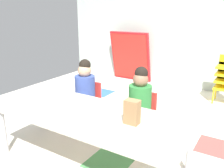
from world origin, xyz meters
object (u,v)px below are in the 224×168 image
object	(u,v)px
paper_plate_near_edge	(75,117)
seated_child_middle_seat	(140,98)
folded_activity_table	(130,57)
paper_plate_center_table	(64,99)
donut_powdered_on_plate	(75,115)
craft_table	(89,117)
paper_bag_brown	(132,112)
seated_child_near_camera	(85,87)

from	to	relation	value
paper_plate_near_edge	seated_child_middle_seat	bearing A→B (deg)	69.56
folded_activity_table	paper_plate_center_table	size ratio (longest dim) A/B	6.04
paper_plate_near_edge	donut_powdered_on_plate	size ratio (longest dim) A/B	1.77
craft_table	paper_bag_brown	bearing A→B (deg)	2.67
paper_plate_near_edge	paper_plate_center_table	size ratio (longest dim) A/B	1.00
seated_child_middle_seat	folded_activity_table	world-z (taller)	folded_activity_table
seated_child_near_camera	donut_powdered_on_plate	xyz separation A→B (m)	(0.49, -0.79, 0.02)
paper_plate_center_table	paper_plate_near_edge	bearing A→B (deg)	-35.68
craft_table	seated_child_middle_seat	distance (m)	0.68
folded_activity_table	paper_plate_near_edge	world-z (taller)	folded_activity_table
craft_table	donut_powdered_on_plate	xyz separation A→B (m)	(-0.05, -0.16, 0.06)
folded_activity_table	donut_powdered_on_plate	xyz separation A→B (m)	(1.05, -3.10, 0.04)
seated_child_near_camera	folded_activity_table	distance (m)	2.38
folded_activity_table	seated_child_middle_seat	bearing A→B (deg)	-59.72
seated_child_middle_seat	paper_plate_center_table	world-z (taller)	seated_child_middle_seat
seated_child_middle_seat	craft_table	bearing A→B (deg)	-111.13
craft_table	paper_plate_near_edge	world-z (taller)	paper_plate_near_edge
folded_activity_table	paper_plate_near_edge	distance (m)	3.28
craft_table	donut_powdered_on_plate	size ratio (longest dim) A/B	19.29
paper_bag_brown	donut_powdered_on_plate	bearing A→B (deg)	-160.74
craft_table	paper_bag_brown	world-z (taller)	paper_bag_brown
paper_plate_near_edge	craft_table	bearing A→B (deg)	72.45
seated_child_near_camera	paper_plate_near_edge	size ratio (longest dim) A/B	5.10
craft_table	donut_powdered_on_plate	bearing A→B (deg)	-107.55
paper_plate_center_table	donut_powdered_on_plate	size ratio (longest dim) A/B	1.77
seated_child_near_camera	paper_plate_near_edge	world-z (taller)	seated_child_near_camera
seated_child_near_camera	craft_table	bearing A→B (deg)	-49.63
seated_child_near_camera	paper_bag_brown	world-z (taller)	seated_child_near_camera
seated_child_middle_seat	paper_bag_brown	size ratio (longest dim) A/B	4.17
paper_bag_brown	paper_plate_center_table	world-z (taller)	paper_bag_brown
donut_powdered_on_plate	seated_child_near_camera	bearing A→B (deg)	121.84
craft_table	seated_child_near_camera	distance (m)	0.84
seated_child_near_camera	paper_plate_center_table	distance (m)	0.50
seated_child_near_camera	folded_activity_table	bearing A→B (deg)	103.70
paper_plate_center_table	paper_bag_brown	bearing A→B (deg)	-7.63
paper_bag_brown	donut_powdered_on_plate	size ratio (longest dim) A/B	2.16
seated_child_near_camera	folded_activity_table	world-z (taller)	folded_activity_table
folded_activity_table	donut_powdered_on_plate	distance (m)	3.28
paper_bag_brown	craft_table	bearing A→B (deg)	-177.33
seated_child_middle_seat	paper_plate_near_edge	size ratio (longest dim) A/B	5.10
seated_child_near_camera	paper_bag_brown	xyz separation A→B (m)	(1.00, -0.61, 0.11)
donut_powdered_on_plate	paper_bag_brown	bearing A→B (deg)	19.26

